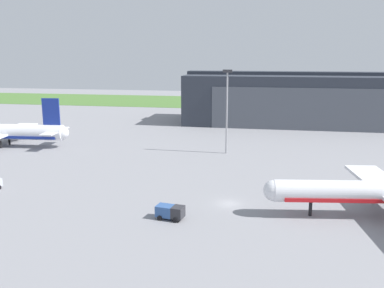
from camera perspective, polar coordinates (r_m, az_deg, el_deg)
The scene contains 5 objects.
ground_plane at distance 75.31m, azimuth 4.98°, elevation -8.07°, with size 440.00×440.00×0.00m, color gray.
grass_field_strip at distance 227.46m, azimuth 8.72°, elevation 5.54°, with size 440.00×56.00×0.08m, color #4C7634.
maintenance_hangar at distance 163.25m, azimuth 15.88°, elevation 5.86°, with size 92.88×30.24×19.37m.
ops_van at distance 68.15m, azimuth -2.97°, elevation -9.13°, with size 4.75×3.17×2.22m.
apron_light_mast at distance 109.81m, azimuth 4.76°, elevation 5.19°, with size 2.40×0.50×21.96m.
Camera 1 is at (6.23, -70.37, 26.09)m, focal length 39.28 mm.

